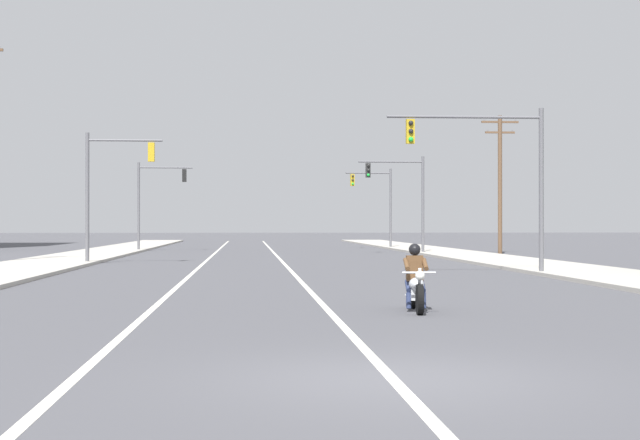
{
  "coord_description": "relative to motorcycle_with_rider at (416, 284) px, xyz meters",
  "views": [
    {
      "loc": [
        -1.75,
        -11.52,
        1.88
      ],
      "look_at": [
        0.75,
        21.11,
        2.03
      ],
      "focal_mm": 53.5,
      "sensor_mm": 36.0,
      "label": 1
    }
  ],
  "objects": [
    {
      "name": "traffic_signal_far_right",
      "position": [
        6.49,
        52.83,
        3.43
      ],
      "size": [
        3.63,
        0.54,
        6.2
      ],
      "color": "#56565B",
      "rests_on": "ground"
    },
    {
      "name": "motorcycle_with_rider",
      "position": [
        0.0,
        0.0,
        0.0
      ],
      "size": [
        0.7,
        2.19,
        1.46
      ],
      "color": "black",
      "rests_on": "ground"
    },
    {
      "name": "traffic_signal_mid_right",
      "position": [
        6.34,
        39.48,
        3.47
      ],
      "size": [
        4.21,
        0.37,
        6.2
      ],
      "color": "#56565B",
      "rests_on": "ground"
    },
    {
      "name": "traffic_signal_near_left",
      "position": [
        -10.15,
        25.18,
        3.43
      ],
      "size": [
        3.59,
        0.37,
        6.2
      ],
      "color": "#56565B",
      "rests_on": "ground"
    },
    {
      "name": "lane_stripe_left",
      "position": [
        -5.72,
        36.19,
        -0.58
      ],
      "size": [
        0.16,
        100.0,
        0.01
      ],
      "primitive_type": "cube",
      "color": "beige",
      "rests_on": "ground"
    },
    {
      "name": "sidewalk_kerb_left",
      "position": [
        -12.89,
        31.19,
        -0.52
      ],
      "size": [
        4.4,
        110.0,
        0.14
      ],
      "primitive_type": "cube",
      "color": "#ADA89E",
      "rests_on": "ground"
    },
    {
      "name": "traffic_signal_mid_left",
      "position": [
        -10.13,
        46.79,
        3.44
      ],
      "size": [
        3.81,
        0.47,
        6.2
      ],
      "color": "#56565B",
      "rests_on": "ground"
    },
    {
      "name": "ground_plane",
      "position": [
        -1.88,
        -8.81,
        -0.59
      ],
      "size": [
        400.0,
        400.0,
        0.0
      ],
      "primitive_type": "plane",
      "color": "#47474C"
    },
    {
      "name": "sidewalk_kerb_right",
      "position": [
        9.14,
        31.19,
        -0.52
      ],
      "size": [
        4.4,
        110.0,
        0.14
      ],
      "primitive_type": "cube",
      "color": "#ADA89E",
      "rests_on": "ground"
    },
    {
      "name": "utility_pole_right_far",
      "position": [
        12.02,
        37.66,
        4.09
      ],
      "size": [
        2.33,
        0.26,
        8.63
      ],
      "color": "brown",
      "rests_on": "ground"
    },
    {
      "name": "lane_stripe_center",
      "position": [
        -1.87,
        36.19,
        -0.58
      ],
      "size": [
        0.16,
        100.0,
        0.01
      ],
      "primitive_type": "cube",
      "color": "beige",
      "rests_on": "ground"
    },
    {
      "name": "traffic_signal_near_right",
      "position": [
        5.56,
        14.31,
        3.57
      ],
      "size": [
        5.87,
        0.37,
        6.2
      ],
      "color": "#56565B",
      "rests_on": "ground"
    }
  ]
}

